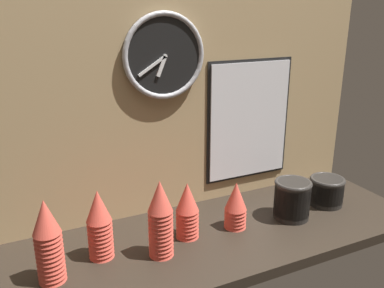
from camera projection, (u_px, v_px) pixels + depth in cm
name	position (u px, v px, depth cm)	size (l,w,h in cm)	color
ground_plane	(217.00, 236.00, 152.71)	(160.00, 56.00, 4.00)	black
wall_tiled_back	(187.00, 81.00, 158.05)	(160.00, 3.00, 105.00)	tan
cup_stack_center	(187.00, 210.00, 145.31)	(8.39, 8.39, 21.30)	#DB4C3D
cup_stack_left	(99.00, 224.00, 132.89)	(8.39, 8.39, 24.27)	#DB4C3D
cup_stack_center_left	(161.00, 219.00, 133.42)	(8.39, 8.39, 27.24)	#DB4C3D
cup_stack_center_right	(236.00, 205.00, 152.23)	(8.39, 8.39, 18.32)	#DB4C3D
cup_stack_far_left	(48.00, 241.00, 120.51)	(8.39, 8.39, 27.24)	#DB4C3D
bowl_stack_far_right	(326.00, 190.00, 171.83)	(14.55, 14.55, 11.93)	black
bowl_stack_right	(292.00, 199.00, 159.89)	(14.55, 14.55, 15.56)	black
wall_clock	(164.00, 56.00, 147.89)	(31.79, 2.70, 31.79)	black
menu_board	(249.00, 121.00, 173.70)	(40.18, 1.32, 51.91)	black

